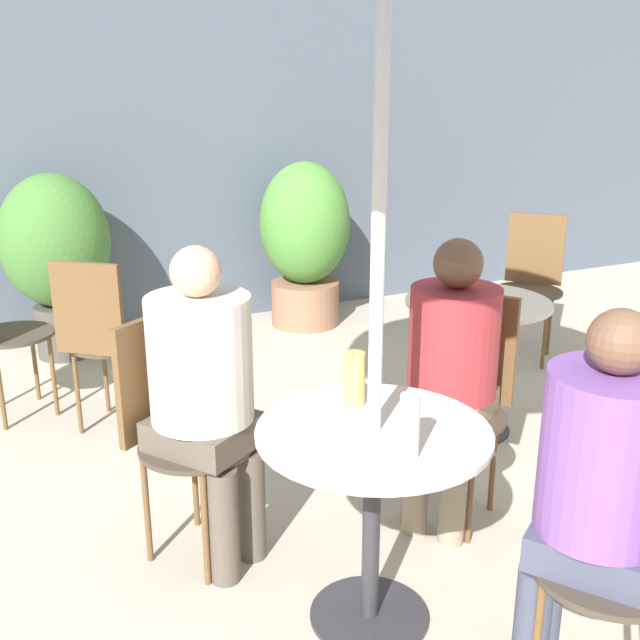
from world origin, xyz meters
name	(u,v)px	position (x,y,z in m)	size (l,w,h in m)	color
ground_plane	(405,599)	(0.00, 0.00, 0.00)	(20.00, 20.00, 0.00)	#B2A899
storefront_wall	(150,122)	(0.00, 3.53, 1.50)	(10.00, 0.06, 3.00)	#4C5666
cafe_table_near	(372,477)	(-0.16, -0.02, 0.55)	(0.76, 0.76, 0.72)	#2D2D33
cafe_table_far	(476,334)	(1.04, 1.04, 0.54)	(0.74, 0.74, 0.72)	#2D2D33
bistro_chair_1	(463,385)	(0.53, 0.45, 0.57)	(0.50, 0.49, 0.95)	#42382D
bistro_chair_2	(174,415)	(-0.63, 0.67, 0.57)	(0.49, 0.50, 0.95)	#42382D
bistro_chair_4	(100,331)	(-0.71, 1.82, 0.57)	(0.49, 0.50, 0.95)	#42382D
bistro_chair_5	(532,273)	(2.08, 1.83, 0.57)	(0.50, 0.50, 0.95)	#42382D
seated_person_0	(597,481)	(0.22, -0.59, 0.73)	(0.43, 0.44, 1.22)	#42475B
seated_person_1	(451,362)	(0.40, 0.36, 0.72)	(0.45, 0.44, 1.21)	gray
seated_person_2	(205,383)	(-0.54, 0.54, 0.73)	(0.47, 0.48, 1.24)	brown
beer_glass_0	(355,379)	(-0.13, 0.18, 0.81)	(0.07, 0.07, 0.19)	#DBC65B
beer_glass_1	(409,426)	(-0.16, -0.23, 0.82)	(0.06, 0.06, 0.20)	silver
potted_plant_0	(56,250)	(-0.75, 3.16, 0.73)	(0.71, 0.71, 1.22)	#47423D
potted_plant_1	(305,238)	(1.00, 3.09, 0.67)	(0.67, 0.67, 1.23)	#93664C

